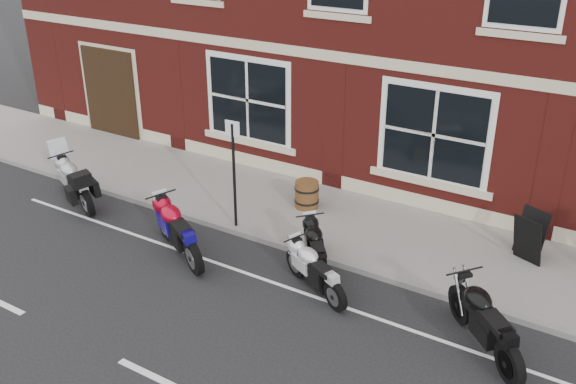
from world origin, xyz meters
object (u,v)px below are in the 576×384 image
at_px(a_board_sign, 529,236).
at_px(parking_sign, 234,167).
at_px(moto_sport_black, 319,248).
at_px(barrel_planter, 307,194).
at_px(moto_touring_silver, 76,180).
at_px(moto_sport_red, 179,228).
at_px(moto_naked_black, 486,318).
at_px(moto_sport_silver, 316,268).

distance_m(a_board_sign, parking_sign, 6.18).
height_order(moto_sport_black, barrel_planter, moto_sport_black).
height_order(moto_touring_silver, a_board_sign, moto_touring_silver).
bearing_deg(moto_sport_black, barrel_planter, 87.25).
bearing_deg(parking_sign, moto_sport_black, -15.17).
xyz_separation_m(moto_sport_red, moto_naked_black, (6.21, 0.28, -0.01)).
bearing_deg(moto_naked_black, moto_sport_red, 137.51).
bearing_deg(moto_touring_silver, moto_sport_red, -74.76).
height_order(moto_sport_black, a_board_sign, a_board_sign).
xyz_separation_m(moto_sport_silver, moto_naked_black, (3.16, -0.00, 0.10)).
relative_size(moto_sport_silver, barrel_planter, 2.72).
height_order(moto_touring_silver, barrel_planter, moto_touring_silver).
height_order(moto_sport_silver, moto_naked_black, moto_naked_black).
distance_m(moto_sport_red, moto_sport_black, 2.91).
distance_m(moto_touring_silver, moto_sport_silver, 6.78).
distance_m(moto_sport_red, parking_sign, 1.75).
bearing_deg(moto_sport_silver, parking_sign, 93.93).
relative_size(moto_touring_silver, moto_sport_red, 0.98).
bearing_deg(moto_sport_black, parking_sign, 129.53).
relative_size(moto_sport_black, parking_sign, 0.68).
bearing_deg(moto_sport_red, moto_sport_black, -43.09).
distance_m(moto_touring_silver, moto_naked_black, 9.94).
distance_m(moto_sport_red, barrel_planter, 3.31).
height_order(moto_sport_black, moto_naked_black, moto_naked_black).
relative_size(moto_naked_black, a_board_sign, 1.70).
relative_size(moto_sport_red, parking_sign, 0.87).
height_order(moto_sport_silver, a_board_sign, a_board_sign).
bearing_deg(moto_touring_silver, moto_naked_black, -67.59).
distance_m(moto_naked_black, parking_sign, 6.02).
distance_m(moto_sport_black, a_board_sign, 4.20).
xyz_separation_m(moto_sport_red, a_board_sign, (6.18, 3.35, 0.02)).
relative_size(moto_naked_black, parking_sign, 0.70).
height_order(moto_sport_black, moto_sport_silver, moto_sport_black).
bearing_deg(parking_sign, moto_touring_silver, -171.14).
bearing_deg(moto_sport_silver, barrel_planter, 60.41).
height_order(moto_sport_red, barrel_planter, moto_sport_red).
distance_m(moto_naked_black, barrel_planter, 5.71).
relative_size(moto_sport_red, moto_sport_black, 1.28).
xyz_separation_m(moto_naked_black, a_board_sign, (-0.03, 3.08, 0.04)).
distance_m(moto_touring_silver, a_board_sign, 10.28).
relative_size(moto_touring_silver, moto_sport_silver, 1.19).
xyz_separation_m(moto_sport_black, barrel_planter, (-1.53, 2.15, -0.08)).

